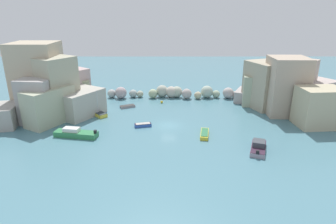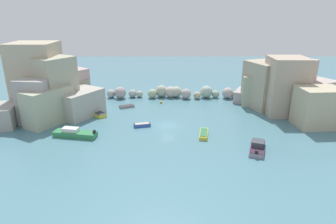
{
  "view_description": "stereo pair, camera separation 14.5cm",
  "coord_description": "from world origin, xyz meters",
  "px_view_note": "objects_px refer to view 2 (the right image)",
  "views": [
    {
      "loc": [
        -0.06,
        -47.18,
        19.3
      ],
      "look_at": [
        0.0,
        4.26,
        1.0
      ],
      "focal_mm": 30.76,
      "sensor_mm": 36.0,
      "label": 1
    },
    {
      "loc": [
        0.08,
        -47.18,
        19.3
      ],
      "look_at": [
        0.0,
        4.26,
        1.0
      ],
      "focal_mm": 30.76,
      "sensor_mm": 36.0,
      "label": 2
    }
  ],
  "objects_px": {
    "channel_buoy": "(162,102)",
    "moored_boat_3": "(127,106)",
    "moored_boat_4": "(75,133)",
    "moored_boat_0": "(98,113)",
    "moored_boat_1": "(204,134)",
    "moored_boat_2": "(143,125)",
    "moored_boat_5": "(258,147)"
  },
  "relations": [
    {
      "from": "moored_boat_0",
      "to": "moored_boat_1",
      "type": "distance_m",
      "value": 21.65
    },
    {
      "from": "moored_boat_1",
      "to": "moored_boat_5",
      "type": "xyz_separation_m",
      "value": [
        7.18,
        -5.22,
        0.22
      ]
    },
    {
      "from": "moored_boat_4",
      "to": "moored_boat_5",
      "type": "xyz_separation_m",
      "value": [
        28.02,
        -4.89,
        -0.01
      ]
    },
    {
      "from": "moored_boat_4",
      "to": "moored_boat_3",
      "type": "bearing_deg",
      "value": -103.0
    },
    {
      "from": "moored_boat_2",
      "to": "moored_boat_5",
      "type": "bearing_deg",
      "value": 138.91
    },
    {
      "from": "moored_boat_0",
      "to": "moored_boat_5",
      "type": "height_order",
      "value": "moored_boat_0"
    },
    {
      "from": "moored_boat_3",
      "to": "moored_boat_5",
      "type": "xyz_separation_m",
      "value": [
        21.62,
        -19.64,
        0.33
      ]
    },
    {
      "from": "moored_boat_4",
      "to": "moored_boat_5",
      "type": "height_order",
      "value": "moored_boat_4"
    },
    {
      "from": "moored_boat_1",
      "to": "moored_boat_4",
      "type": "relative_size",
      "value": 0.57
    },
    {
      "from": "moored_boat_2",
      "to": "moored_boat_0",
      "type": "bearing_deg",
      "value": -45.18
    },
    {
      "from": "moored_boat_3",
      "to": "moored_boat_2",
      "type": "bearing_deg",
      "value": -93.69
    },
    {
      "from": "channel_buoy",
      "to": "moored_boat_3",
      "type": "xyz_separation_m",
      "value": [
        -7.13,
        -2.89,
        -0.06
      ]
    },
    {
      "from": "moored_boat_1",
      "to": "moored_boat_2",
      "type": "bearing_deg",
      "value": 78.26
    },
    {
      "from": "moored_boat_3",
      "to": "moored_boat_5",
      "type": "relative_size",
      "value": 0.62
    },
    {
      "from": "moored_boat_1",
      "to": "moored_boat_3",
      "type": "xyz_separation_m",
      "value": [
        -14.44,
        14.42,
        -0.1
      ]
    },
    {
      "from": "channel_buoy",
      "to": "moored_boat_3",
      "type": "bearing_deg",
      "value": -157.92
    },
    {
      "from": "channel_buoy",
      "to": "moored_boat_2",
      "type": "relative_size",
      "value": 0.18
    },
    {
      "from": "moored_boat_0",
      "to": "moored_boat_3",
      "type": "height_order",
      "value": "moored_boat_0"
    },
    {
      "from": "channel_buoy",
      "to": "moored_boat_3",
      "type": "height_order",
      "value": "channel_buoy"
    },
    {
      "from": "moored_boat_1",
      "to": "moored_boat_3",
      "type": "distance_m",
      "value": 20.41
    },
    {
      "from": "moored_boat_2",
      "to": "moored_boat_3",
      "type": "xyz_separation_m",
      "value": [
        -4.11,
        10.48,
        -0.09
      ]
    },
    {
      "from": "moored_boat_4",
      "to": "moored_boat_5",
      "type": "relative_size",
      "value": 1.34
    },
    {
      "from": "moored_boat_1",
      "to": "moored_boat_2",
      "type": "xyz_separation_m",
      "value": [
        -10.33,
        3.94,
        -0.01
      ]
    },
    {
      "from": "moored_boat_0",
      "to": "moored_boat_1",
      "type": "xyz_separation_m",
      "value": [
        19.43,
        -9.55,
        -0.07
      ]
    },
    {
      "from": "moored_boat_0",
      "to": "moored_boat_4",
      "type": "height_order",
      "value": "moored_boat_0"
    },
    {
      "from": "moored_boat_1",
      "to": "moored_boat_2",
      "type": "distance_m",
      "value": 11.06
    },
    {
      "from": "moored_boat_4",
      "to": "moored_boat_1",
      "type": "bearing_deg",
      "value": -168.63
    },
    {
      "from": "channel_buoy",
      "to": "moored_boat_5",
      "type": "bearing_deg",
      "value": -57.25
    },
    {
      "from": "channel_buoy",
      "to": "moored_boat_4",
      "type": "distance_m",
      "value": 22.23
    },
    {
      "from": "moored_boat_0",
      "to": "moored_boat_5",
      "type": "bearing_deg",
      "value": 17.7
    },
    {
      "from": "moored_boat_0",
      "to": "moored_boat_4",
      "type": "bearing_deg",
      "value": -51.37
    },
    {
      "from": "moored_boat_3",
      "to": "moored_boat_4",
      "type": "relative_size",
      "value": 0.46
    }
  ]
}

